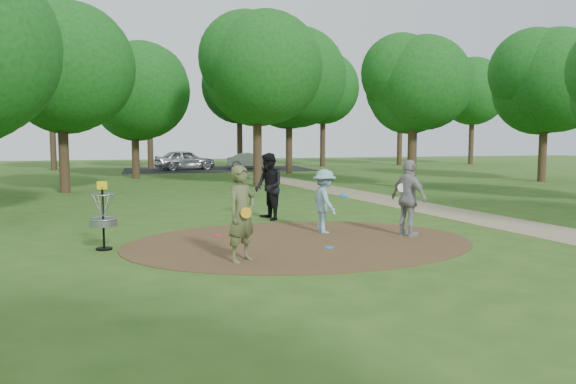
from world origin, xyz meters
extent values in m
plane|color=#2D5119|center=(0.00, 0.00, 0.00)|extent=(100.00, 100.00, 0.00)
cylinder|color=#47301C|center=(0.00, 0.00, 0.01)|extent=(8.40, 8.40, 0.02)
cube|color=#8C7A5B|center=(6.50, 2.00, 0.01)|extent=(7.55, 39.89, 0.01)
cube|color=black|center=(2.00, 30.00, 0.00)|extent=(14.00, 8.00, 0.01)
imported|color=#555C35|center=(-1.71, -1.68, 0.98)|extent=(0.85, 0.80, 1.96)
cylinder|color=orange|center=(-1.66, -1.91, 1.03)|extent=(0.22, 0.05, 0.22)
imported|color=#7EADBC|center=(0.97, 1.12, 0.84)|extent=(0.73, 1.14, 1.68)
cylinder|color=blue|center=(1.47, 1.09, 0.98)|extent=(0.30, 0.30, 0.08)
imported|color=black|center=(0.06, 3.76, 1.02)|extent=(0.96, 1.13, 2.04)
cylinder|color=#0C23D6|center=(0.32, 3.81, 0.91)|extent=(0.23, 0.13, 0.22)
imported|color=#99999B|center=(2.87, 0.11, 0.97)|extent=(0.82, 1.23, 1.95)
cylinder|color=white|center=(2.68, 0.12, 1.24)|extent=(0.23, 0.10, 0.22)
cylinder|color=#1687B7|center=(-1.14, 1.19, 0.03)|extent=(0.22, 0.22, 0.02)
cylinder|color=#0C88D5|center=(0.43, -0.87, 0.03)|extent=(0.22, 0.22, 0.02)
cylinder|color=#DE1642|center=(-1.81, 1.35, 0.03)|extent=(0.22, 0.22, 0.02)
imported|color=#B4B4BC|center=(-0.52, 29.85, 0.75)|extent=(4.72, 2.75, 1.51)
imported|color=#A4A6AC|center=(4.55, 30.00, 0.62)|extent=(3.92, 2.03, 1.23)
cylinder|color=black|center=(-4.50, 0.30, 0.68)|extent=(0.05, 0.05, 1.35)
cylinder|color=black|center=(-4.50, 0.30, 0.02)|extent=(0.36, 0.36, 0.04)
cylinder|color=gray|center=(-4.50, 0.30, 0.62)|extent=(0.60, 0.60, 0.16)
torus|color=gray|center=(-4.50, 0.30, 0.70)|extent=(0.63, 0.63, 0.03)
torus|color=gray|center=(-4.50, 0.30, 1.25)|extent=(0.58, 0.58, 0.02)
cube|color=yellow|center=(-4.50, 0.30, 1.45)|extent=(0.22, 0.02, 0.18)
cylinder|color=#332316|center=(-7.00, 14.00, 1.90)|extent=(0.44, 0.44, 3.80)
sphere|color=#124613|center=(-7.00, 14.00, 5.35)|extent=(5.62, 5.62, 5.62)
cylinder|color=#332316|center=(2.00, 15.00, 2.09)|extent=(0.44, 0.44, 4.18)
sphere|color=#124613|center=(2.00, 15.00, 5.71)|extent=(5.56, 5.56, 5.56)
cylinder|color=#332316|center=(9.00, 12.00, 1.80)|extent=(0.44, 0.44, 3.61)
sphere|color=#124613|center=(9.00, 12.00, 4.84)|extent=(4.48, 4.48, 4.48)
cylinder|color=#332316|center=(-4.00, 22.00, 1.71)|extent=(0.44, 0.44, 3.42)
sphere|color=#124613|center=(-4.00, 22.00, 5.00)|extent=(5.74, 5.74, 5.74)
cylinder|color=#332316|center=(6.00, 24.00, 2.19)|extent=(0.44, 0.44, 4.37)
sphere|color=#124613|center=(6.00, 24.00, 6.21)|extent=(6.71, 6.71, 6.71)
cylinder|color=#332316|center=(18.00, 14.00, 1.90)|extent=(0.44, 0.44, 3.80)
sphere|color=#124613|center=(18.00, 14.00, 5.37)|extent=(5.70, 5.70, 5.70)
camera|label=1|loc=(-3.62, -12.73, 2.54)|focal=35.00mm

